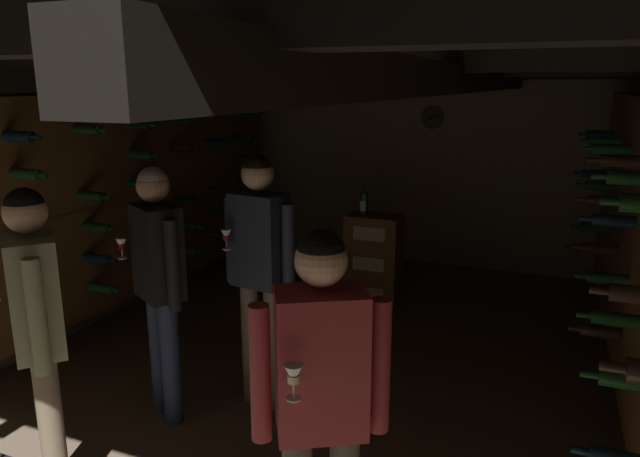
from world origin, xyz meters
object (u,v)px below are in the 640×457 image
person_guest_mid_left (159,271)px  person_guest_near_left (38,319)px  wine_crate_stack (373,259)px  display_bottle (364,202)px  person_host_center (259,258)px  person_guest_near_right (321,392)px

person_guest_mid_left → person_guest_near_left: person_guest_near_left is taller
wine_crate_stack → person_guest_mid_left: bearing=-104.7°
display_bottle → person_host_center: bearing=-91.5°
wine_crate_stack → person_guest_near_right: size_ratio=0.55×
display_bottle → person_guest_near_right: (0.91, -3.39, -0.06)m
wine_crate_stack → person_guest_near_right: (0.82, -3.45, 0.53)m
person_guest_near_left → display_bottle: bearing=79.2°
person_guest_mid_left → person_guest_near_right: size_ratio=1.02×
wine_crate_stack → person_guest_near_left: 3.47m
display_bottle → person_guest_near_right: size_ratio=0.22×
wine_crate_stack → person_guest_near_right: bearing=-76.6°
person_guest_near_left → wine_crate_stack: bearing=77.9°
person_guest_mid_left → wine_crate_stack: bearing=75.3°
person_host_center → person_guest_near_right: 1.65m
person_guest_mid_left → person_guest_near_right: (1.48, -0.96, -0.02)m
display_bottle → person_guest_near_left: 3.36m
wine_crate_stack → person_guest_near_left: (-0.72, -3.35, 0.56)m
person_guest_near_left → person_guest_near_right: person_guest_near_left is taller
display_bottle → wine_crate_stack: bearing=32.2°
person_guest_near_left → person_guest_mid_left: bearing=85.7°
person_host_center → person_guest_mid_left: bearing=-143.8°
person_guest_mid_left → person_guest_near_right: person_guest_mid_left is taller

